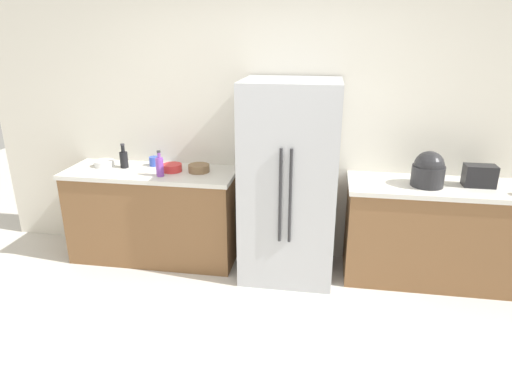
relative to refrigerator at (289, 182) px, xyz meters
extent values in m
plane|color=beige|center=(-0.22, -1.44, -0.87)|extent=(11.15, 11.15, 0.00)
cube|color=silver|center=(-0.22, 0.42, 0.53)|extent=(5.57, 0.10, 2.81)
cube|color=brown|center=(-1.30, 0.08, -0.45)|extent=(1.57, 0.57, 0.85)
cube|color=silver|center=(-1.30, 0.08, 0.00)|extent=(1.60, 0.60, 0.04)
cube|color=brown|center=(1.32, 0.08, -0.45)|extent=(1.59, 0.57, 0.85)
cube|color=silver|center=(1.32, 0.08, 0.00)|extent=(1.62, 0.60, 0.04)
cube|color=#B2B5BA|center=(0.00, 0.00, 0.00)|extent=(0.81, 0.70, 1.75)
cylinder|color=#262628|center=(-0.04, -0.36, 0.00)|extent=(0.02, 0.02, 0.79)
cylinder|color=#262628|center=(0.04, -0.36, 0.00)|extent=(0.02, 0.02, 0.79)
cube|color=black|center=(1.57, 0.09, 0.11)|extent=(0.25, 0.14, 0.18)
cylinder|color=#262628|center=(1.15, 0.04, 0.11)|extent=(0.27, 0.27, 0.17)
sphere|color=#262628|center=(1.15, 0.04, 0.19)|extent=(0.25, 0.25, 0.25)
cylinder|color=purple|center=(-1.15, -0.07, 0.10)|extent=(0.07, 0.07, 0.17)
cylinder|color=purple|center=(-1.15, -0.07, 0.21)|extent=(0.03, 0.03, 0.05)
cylinder|color=#333338|center=(-1.15, -0.07, 0.25)|extent=(0.03, 0.03, 0.02)
cylinder|color=black|center=(-1.58, 0.13, 0.09)|extent=(0.07, 0.07, 0.15)
cylinder|color=black|center=(-1.58, 0.13, 0.20)|extent=(0.03, 0.03, 0.07)
cylinder|color=#333338|center=(-1.58, 0.13, 0.24)|extent=(0.04, 0.04, 0.02)
cylinder|color=blue|center=(-1.32, 0.23, 0.06)|extent=(0.09, 0.09, 0.09)
cylinder|color=brown|center=(-0.84, 0.11, 0.05)|extent=(0.19, 0.19, 0.07)
cylinder|color=red|center=(-1.09, 0.09, 0.05)|extent=(0.18, 0.18, 0.07)
cylinder|color=white|center=(-1.79, 0.14, 0.05)|extent=(0.19, 0.19, 0.06)
camera|label=1|loc=(0.30, -3.65, 1.24)|focal=31.08mm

